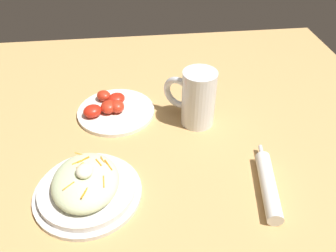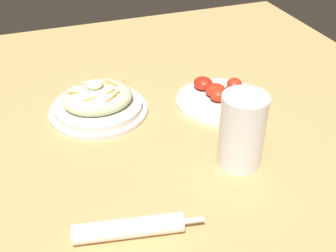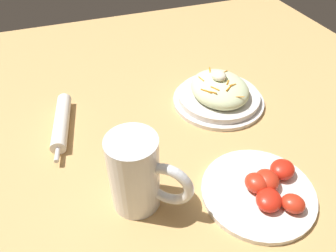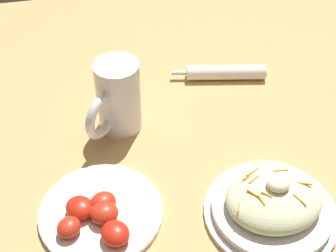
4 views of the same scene
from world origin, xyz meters
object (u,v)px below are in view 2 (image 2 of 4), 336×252
object	(u,v)px
beer_mug	(242,134)
salad_plate	(98,102)
napkin_roll	(129,228)
tomato_plate	(220,96)

from	to	relation	value
beer_mug	salad_plate	bearing A→B (deg)	-50.67
napkin_roll	tomato_plate	size ratio (longest dim) A/B	1.01
beer_mug	tomato_plate	distance (m)	0.24
napkin_roll	tomato_plate	xyz separation A→B (m)	(-0.33, -0.34, -0.00)
salad_plate	beer_mug	bearing A→B (deg)	129.33
tomato_plate	beer_mug	bearing A→B (deg)	73.93
napkin_roll	tomato_plate	distance (m)	0.47
salad_plate	tomato_plate	world-z (taller)	salad_plate
salad_plate	napkin_roll	world-z (taller)	salad_plate
beer_mug	napkin_roll	world-z (taller)	beer_mug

